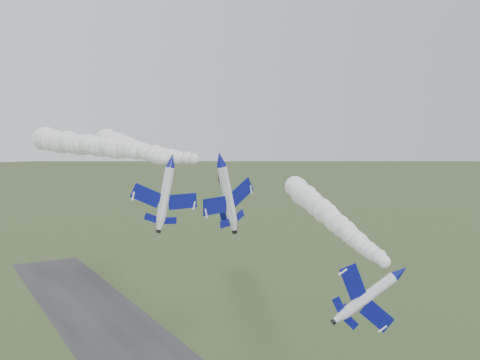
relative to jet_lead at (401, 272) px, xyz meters
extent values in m
cylinder|color=white|center=(0.01, 0.11, -0.03)|extent=(5.01, 8.05, 1.97)
cone|color=navy|center=(-2.02, -4.47, -0.03)|extent=(2.65, 2.70, 1.97)
cone|color=white|center=(1.95, 4.51, -0.03)|extent=(2.49, 2.35, 1.97)
cylinder|color=black|center=(2.33, 5.37, -0.03)|extent=(1.14, 0.92, 1.00)
ellipsoid|color=black|center=(-0.42, -1.93, 0.28)|extent=(2.30, 3.02, 1.32)
cube|color=navy|center=(-1.29, 1.51, 2.20)|extent=(3.31, 3.13, 3.62)
cube|color=navy|center=(1.70, 0.18, -2.42)|extent=(3.31, 3.13, 3.62)
cube|color=navy|center=(0.81, 4.08, 1.20)|extent=(1.49, 1.42, 1.59)
cube|color=navy|center=(2.41, 3.38, -1.26)|extent=(1.49, 1.42, 1.59)
cube|color=navy|center=(2.43, 3.12, 0.68)|extent=(2.22, 2.09, 1.29)
cylinder|color=white|center=(-19.92, 27.72, 13.73)|extent=(3.15, 8.21, 1.69)
cone|color=navy|center=(-20.86, 22.74, 13.73)|extent=(2.05, 2.38, 1.69)
cone|color=white|center=(-19.02, 32.52, 13.73)|extent=(1.98, 2.00, 1.69)
cylinder|color=black|center=(-18.84, 33.46, 13.73)|extent=(0.95, 0.72, 0.85)
ellipsoid|color=black|center=(-20.20, 25.67, 14.26)|extent=(1.62, 2.92, 1.12)
cube|color=navy|center=(-22.58, 29.00, 14.15)|extent=(4.69, 3.06, 0.99)
cube|color=navy|center=(-17.04, 27.96, 13.03)|extent=(4.69, 3.06, 0.99)
cube|color=navy|center=(-20.66, 31.95, 14.03)|extent=(2.06, 1.39, 0.47)
cube|color=navy|center=(-17.70, 31.39, 13.43)|extent=(2.06, 1.39, 0.47)
cube|color=navy|center=(-18.98, 31.40, 14.95)|extent=(0.80, 1.60, 2.09)
cylinder|color=white|center=(-10.97, 28.56, 13.73)|extent=(4.69, 9.58, 2.06)
cone|color=navy|center=(-9.26, 22.89, 13.73)|extent=(2.69, 2.95, 2.06)
cone|color=white|center=(-12.63, 34.02, 13.73)|extent=(2.56, 2.52, 2.06)
cylinder|color=black|center=(-12.95, 35.09, 13.73)|extent=(1.19, 0.94, 1.04)
ellipsoid|color=black|center=(-10.43, 26.20, 14.34)|extent=(2.25, 3.48, 1.37)
cube|color=navy|center=(-14.28, 28.49, 12.68)|extent=(5.56, 4.02, 1.51)
cube|color=navy|center=(-8.10, 30.37, 14.46)|extent=(5.56, 4.02, 1.51)
cube|color=navy|center=(-13.99, 32.56, 13.26)|extent=(2.45, 1.81, 0.70)
cube|color=navy|center=(-10.68, 33.56, 14.20)|extent=(2.45, 1.81, 0.70)
cube|color=navy|center=(-12.63, 32.69, 15.13)|extent=(1.27, 1.94, 2.41)
camera|label=1|loc=(-52.38, -47.63, 17.68)|focal=40.00mm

